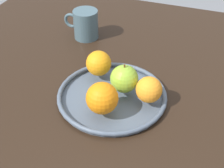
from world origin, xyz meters
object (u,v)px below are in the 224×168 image
fruit_bowl (112,95)px  ambient_mug (85,24)px  apple (124,79)px  orange_center (149,90)px  orange_front_right (103,98)px  orange_back_left (99,63)px

fruit_bowl → ambient_mug: ambient_mug is taller
apple → ambient_mug: bearing=-48.7°
orange_center → orange_front_right: bearing=38.7°
orange_front_right → ambient_mug: same height
orange_center → fruit_bowl: bearing=3.6°
fruit_bowl → apple: apple is taller
orange_back_left → ambient_mug: bearing=-57.6°
orange_front_right → orange_back_left: bearing=-64.7°
fruit_bowl → ambient_mug: bearing=-54.6°
orange_back_left → ambient_mug: ambient_mug is taller
orange_back_left → orange_center: bearing=158.8°
orange_front_right → fruit_bowl: bearing=-89.0°
apple → ambient_mug: (21.90, -24.93, -0.59)cm
apple → orange_back_left: apple is taller
ambient_mug → apple: bearing=131.3°
orange_front_right → ambient_mug: bearing=-60.3°
fruit_bowl → orange_back_left: orange_back_left is taller
apple → orange_front_right: apple is taller
apple → orange_center: size_ratio=1.22×
orange_front_right → ambient_mug: (19.50, -34.22, -0.84)cm
fruit_bowl → orange_center: orange_center is taller
fruit_bowl → orange_front_right: size_ratio=3.68×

